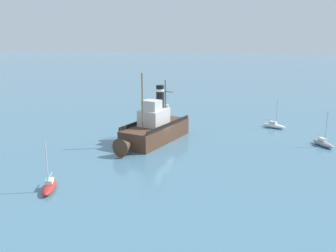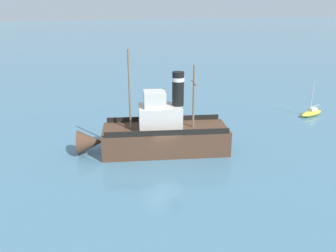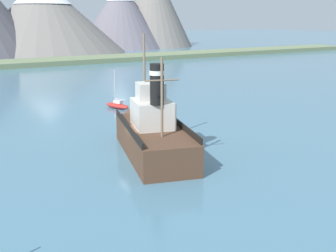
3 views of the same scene
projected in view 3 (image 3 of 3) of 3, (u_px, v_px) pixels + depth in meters
ground_plane at (135, 156)px, 35.04m from camera, size 600.00×600.00×0.00m
old_tugboat at (152, 133)px, 35.35m from camera, size 7.51×14.77×9.90m
sailboat_red at (117, 105)px, 53.38m from camera, size 2.34×3.95×4.90m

